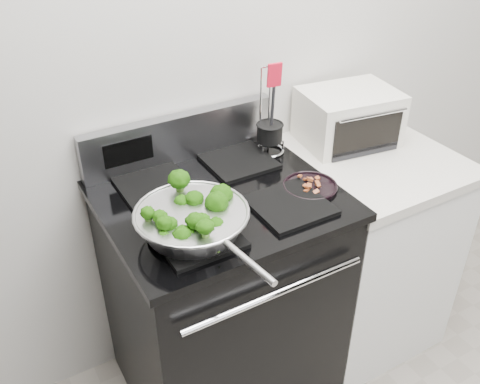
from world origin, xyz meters
TOP-DOWN VIEW (x-y plane):
  - back_wall at (0.00, 1.75)m, footprint 4.00×0.02m
  - gas_range at (-0.30, 1.41)m, footprint 0.79×0.69m
  - counter at (0.39, 1.41)m, footprint 0.62×0.68m
  - skillet at (-0.47, 1.26)m, footprint 0.35×0.56m
  - broccoli_pile at (-0.47, 1.27)m, footprint 0.28×0.28m
  - bacon_plate at (-0.00, 1.30)m, footprint 0.19×0.19m
  - utensil_holder at (0.02, 1.59)m, footprint 0.12×0.12m
  - toaster_oven at (0.38, 1.56)m, footprint 0.41×0.33m

SIDE VIEW (x-z plane):
  - counter at x=0.39m, z-range 0.00..0.92m
  - gas_range at x=-0.30m, z-range -0.08..1.05m
  - bacon_plate at x=0.00m, z-range 0.95..0.99m
  - skillet at x=-0.47m, z-range 0.97..1.04m
  - utensil_holder at x=0.02m, z-range 0.83..1.19m
  - broccoli_pile at x=-0.47m, z-range 0.98..1.07m
  - toaster_oven at x=0.38m, z-range 0.92..1.13m
  - back_wall at x=0.00m, z-range 0.00..2.70m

